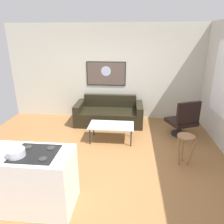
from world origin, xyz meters
TOP-DOWN VIEW (x-y plane):
  - ground at (0.00, 0.00)m, footprint 6.40×6.40m
  - back_wall at (0.00, 2.42)m, footprint 6.40×0.05m
  - couch at (-0.08, 1.87)m, footprint 1.94×0.92m
  - coffee_table at (0.09, 0.78)m, footprint 1.07×0.59m
  - armchair at (1.88, 1.20)m, footprint 0.82×0.81m
  - bar_stool at (1.63, -0.08)m, footprint 0.38×0.38m
  - kitchen_counter at (-1.02, -1.42)m, footprint 1.55×0.66m
  - mixing_bowl at (-0.96, -1.52)m, footprint 0.24×0.24m
  - wall_painting at (-0.23, 2.38)m, footprint 1.18×0.03m

SIDE VIEW (x-z plane):
  - ground at x=0.00m, z-range -0.04..0.00m
  - couch at x=-0.08m, z-range -0.12..0.66m
  - coffee_table at x=0.09m, z-range 0.17..0.58m
  - armchair at x=1.88m, z-range -0.04..0.92m
  - kitchen_counter at x=-1.02m, z-range -0.01..0.91m
  - bar_stool at x=1.63m, z-range 0.18..0.80m
  - mixing_bowl at x=-0.96m, z-range 0.89..1.00m
  - wall_painting at x=-0.23m, z-range 1.02..1.73m
  - back_wall at x=0.00m, z-range 0.00..2.80m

